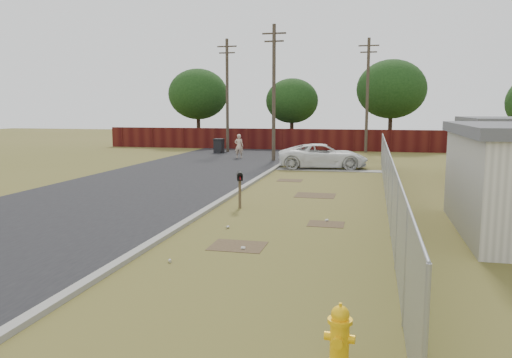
% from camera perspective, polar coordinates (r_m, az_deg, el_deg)
% --- Properties ---
extents(ground, '(120.00, 120.00, 0.00)m').
position_cam_1_polar(ground, '(17.62, 4.71, -3.51)').
color(ground, brown).
rests_on(ground, ground).
extents(street, '(15.10, 60.00, 0.12)m').
position_cam_1_polar(street, '(27.02, -7.03, 0.55)').
color(street, black).
rests_on(street, ground).
extents(chainlink_fence, '(0.10, 27.06, 2.02)m').
position_cam_1_polar(chainlink_fence, '(18.33, 14.91, -0.78)').
color(chainlink_fence, '#92949A').
rests_on(chainlink_fence, ground).
extents(privacy_fence, '(30.00, 0.12, 1.80)m').
position_cam_1_polar(privacy_fence, '(43.02, 1.72, 4.58)').
color(privacy_fence, '#47130F').
rests_on(privacy_fence, ground).
extents(utility_poles, '(12.60, 8.24, 9.00)m').
position_cam_1_polar(utility_poles, '(38.27, 3.92, 9.81)').
color(utility_poles, '#43392D').
rests_on(utility_poles, ground).
extents(horizon_trees, '(33.32, 31.94, 7.78)m').
position_cam_1_polar(horizon_trees, '(40.69, 10.95, 9.49)').
color(horizon_trees, '#332117').
rests_on(horizon_trees, ground).
extents(fire_hydrant, '(0.43, 0.43, 0.93)m').
position_cam_1_polar(fire_hydrant, '(7.22, 9.53, -17.48)').
color(fire_hydrant, yellow).
rests_on(fire_hydrant, ground).
extents(mailbox, '(0.34, 0.57, 1.31)m').
position_cam_1_polar(mailbox, '(17.67, -1.87, -0.05)').
color(mailbox, brown).
rests_on(mailbox, ground).
extents(pickup_truck, '(5.56, 3.23, 1.46)m').
position_cam_1_polar(pickup_truck, '(29.84, 7.64, 2.62)').
color(pickup_truck, white).
rests_on(pickup_truck, ground).
extents(pedestrian, '(0.66, 0.46, 1.73)m').
position_cam_1_polar(pedestrian, '(35.55, -1.96, 3.78)').
color(pedestrian, '#CEB197').
rests_on(pedestrian, ground).
extents(trash_bin, '(0.78, 0.86, 1.14)m').
position_cam_1_polar(trash_bin, '(39.83, -4.26, 3.83)').
color(trash_bin, black).
rests_on(trash_bin, ground).
extents(scattered_litter, '(3.26, 5.19, 0.07)m').
position_cam_1_polar(scattered_litter, '(13.74, -0.97, -6.65)').
color(scattered_litter, silver).
rests_on(scattered_litter, ground).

